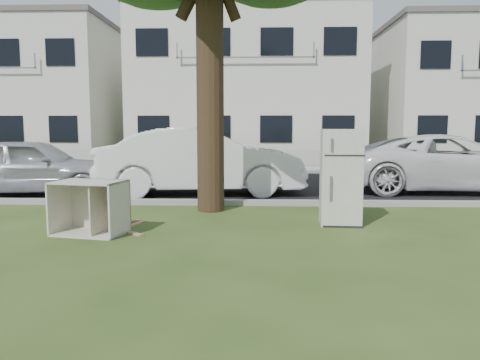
{
  "coord_description": "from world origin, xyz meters",
  "views": [
    {
      "loc": [
        0.52,
        -7.5,
        1.67
      ],
      "look_at": [
        0.23,
        0.6,
        0.76
      ],
      "focal_mm": 35.0,
      "sensor_mm": 36.0,
      "label": 1
    }
  ],
  "objects_px": {
    "car_right": "(450,163)",
    "cabinet": "(89,208)",
    "fridge": "(341,177)",
    "car_center": "(201,161)",
    "car_left": "(33,166)"
  },
  "relations": [
    {
      "from": "cabinet",
      "to": "car_right",
      "type": "xyz_separation_m",
      "value": [
        7.66,
        5.17,
        0.33
      ]
    },
    {
      "from": "car_center",
      "to": "car_left",
      "type": "bearing_deg",
      "value": 87.85
    },
    {
      "from": "cabinet",
      "to": "car_center",
      "type": "distance_m",
      "value": 4.66
    },
    {
      "from": "cabinet",
      "to": "car_right",
      "type": "bearing_deg",
      "value": 45.75
    },
    {
      "from": "car_right",
      "to": "car_left",
      "type": "xyz_separation_m",
      "value": [
        -10.61,
        -0.93,
        -0.03
      ]
    },
    {
      "from": "car_right",
      "to": "cabinet",
      "type": "bearing_deg",
      "value": 125.96
    },
    {
      "from": "car_center",
      "to": "car_right",
      "type": "distance_m",
      "value": 6.46
    },
    {
      "from": "car_center",
      "to": "car_right",
      "type": "relative_size",
      "value": 0.94
    },
    {
      "from": "car_left",
      "to": "cabinet",
      "type": "bearing_deg",
      "value": -153.93
    },
    {
      "from": "fridge",
      "to": "cabinet",
      "type": "distance_m",
      "value": 4.19
    },
    {
      "from": "fridge",
      "to": "car_right",
      "type": "bearing_deg",
      "value": 53.73
    },
    {
      "from": "car_right",
      "to": "car_left",
      "type": "distance_m",
      "value": 10.65
    },
    {
      "from": "fridge",
      "to": "car_center",
      "type": "xyz_separation_m",
      "value": [
        -2.83,
        3.57,
        0.01
      ]
    },
    {
      "from": "fridge",
      "to": "car_center",
      "type": "relative_size",
      "value": 0.32
    },
    {
      "from": "fridge",
      "to": "car_left",
      "type": "relative_size",
      "value": 0.39
    }
  ]
}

